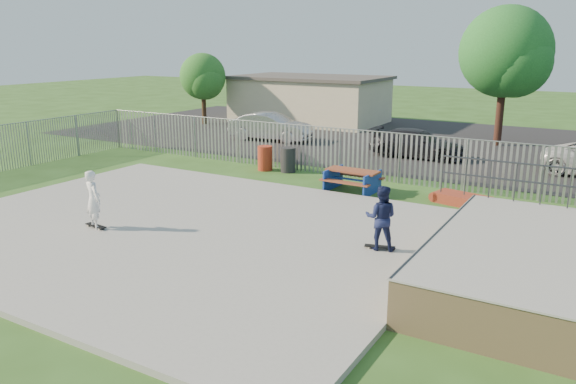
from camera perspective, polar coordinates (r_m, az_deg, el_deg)
The scene contains 18 objects.
ground at distance 17.06m, azimuth -11.09°, elevation -3.91°, with size 120.00×120.00×0.00m, color #2E501B.
concrete_slab at distance 17.03m, azimuth -11.10°, elevation -3.67°, with size 15.00×12.00×0.15m, color #969691.
quarter_pipe at distance 13.97m, azimuth 23.07°, elevation -6.72°, with size 5.50×7.05×2.19m.
fence at distance 19.78m, azimuth -0.24°, elevation 1.99°, with size 26.04×16.02×2.00m.
picnic_table at distance 21.21m, azimuth 6.55°, elevation 1.18°, with size 2.02×1.69×0.83m.
funbox at distance 20.32m, azimuth 17.28°, elevation -0.74°, with size 1.93×1.27×0.35m.
trash_bin_red at distance 24.63m, azimuth -2.35°, elevation 3.46°, with size 0.64×0.64×1.07m, color #9B2C17.
trash_bin_grey at distance 24.26m, azimuth 0.01°, elevation 3.29°, with size 0.64×0.64×1.07m, color black.
parking_lot at distance 33.27m, azimuth 11.10°, elevation 5.27°, with size 40.00×18.00×0.02m, color black.
car_silver at distance 32.16m, azimuth -1.76°, elevation 6.65°, with size 1.66×4.76×1.57m, color #AEADB2.
car_dark at distance 28.06m, azimuth 13.00°, elevation 4.83°, with size 1.89×4.65×1.35m, color black.
building at distance 39.93m, azimuth 2.21°, elevation 9.42°, with size 10.40×6.40×3.20m.
tree_left at distance 39.14m, azimuth -8.65°, elevation 11.52°, with size 3.10×3.10×4.79m.
tree_mid at distance 32.37m, azimuth 21.24°, elevation 13.11°, with size 4.77×4.77×7.36m.
skateboard_a at distance 15.10m, azimuth 9.30°, elevation -5.58°, with size 0.82×0.41×0.08m.
skateboard_b at distance 17.51m, azimuth -18.94°, elevation -3.32°, with size 0.82×0.29×0.08m.
skater_navy at distance 14.83m, azimuth 9.43°, elevation -2.59°, with size 0.84×0.65×1.73m, color #151D44.
skater_white at distance 17.28m, azimuth -19.16°, elevation -0.72°, with size 0.63×0.41×1.73m, color white.
Camera 1 is at (10.86, -11.98, 5.42)m, focal length 35.00 mm.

